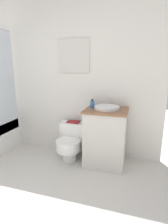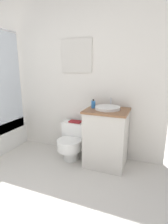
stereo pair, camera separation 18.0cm
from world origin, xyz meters
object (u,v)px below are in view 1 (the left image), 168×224
object	(u,v)px
toilet	(71,141)
book_on_tank	(73,122)
sink	(107,107)
soap_bottle	(92,104)

from	to	relation	value
toilet	book_on_tank	size ratio (longest dim) A/B	2.90
sink	soap_bottle	xyz separation A→B (m)	(-0.21, 0.01, 0.03)
sink	soap_bottle	bearing A→B (deg)	178.46
toilet	book_on_tank	xyz separation A→B (m)	(-0.00, 0.12, 0.27)
book_on_tank	soap_bottle	bearing A→B (deg)	-16.67
soap_bottle	toilet	bearing A→B (deg)	-175.90
toilet	sink	xyz separation A→B (m)	(0.54, 0.02, 0.57)
toilet	book_on_tank	distance (m)	0.30
soap_bottle	sink	bearing A→B (deg)	-1.54
toilet	book_on_tank	bearing A→B (deg)	90.00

